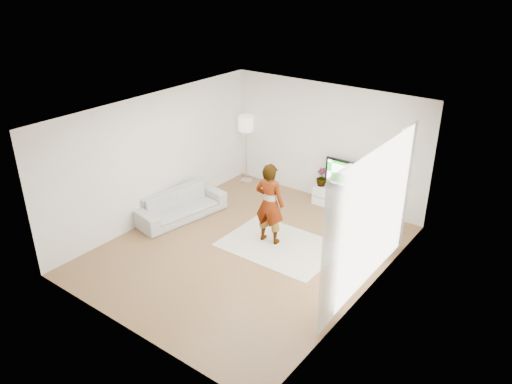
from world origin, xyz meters
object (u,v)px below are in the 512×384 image
Objects in this scene: media_console at (344,201)px; floor_lamp at (246,126)px; rug at (279,245)px; television at (347,176)px; sofa at (180,205)px; player at (270,204)px.

floor_lamp is at bearing -178.68° from media_console.
media_console reaches higher than rug.
sofa is (-2.75, -2.60, -0.53)m from television.
media_console is 0.86× the size of floor_lamp.
television reaches higher than media_console.
player is 3.21m from floor_lamp.
television reaches higher than sofa.
television is (0.00, 0.03, 0.62)m from media_console.
television is 0.62× the size of floor_lamp.
television is at bearing 83.08° from rug.
player is at bearing -103.80° from media_console.
media_console is at bearing -37.13° from sofa.
sofa is at bearing 1.80° from player.
media_console is 0.88× the size of player.
media_console is 2.29m from rug.
player is 2.30m from sofa.
rug is 3.68m from floor_lamp.
player is at bearing -103.64° from television.
floor_lamp reaches higher than sofa.
floor_lamp is at bearing -178.13° from television.
sofa is 2.77m from floor_lamp.
floor_lamp is (-2.55, 2.20, 1.47)m from rug.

